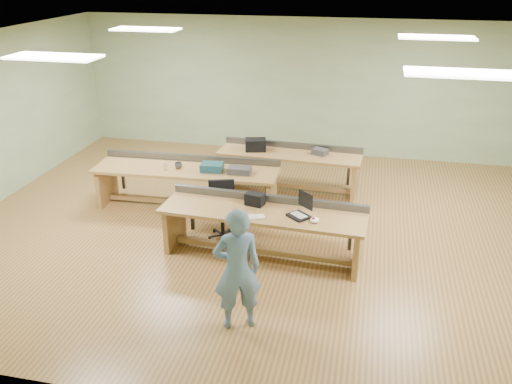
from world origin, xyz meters
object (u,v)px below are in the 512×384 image
Objects in this scene: workbench_mid at (187,177)px; camera_bag at (255,199)px; laptop_base at (299,216)px; parts_bin_teal at (212,167)px; person at (237,269)px; task_chair at (222,217)px; drinks_can at (165,166)px; mug at (178,165)px; workbench_front at (263,222)px; workbench_back at (290,162)px; parts_bin_grey at (239,170)px.

camera_bag reaches higher than workbench_mid.
parts_bin_teal is at bearing -178.74° from laptop_base.
person reaches higher than parts_bin_teal.
task_chair is 1.13m from parts_bin_teal.
mug is at bearing 26.55° from drinks_can.
camera_bag is at bearing -44.15° from task_chair.
laptop_base is 2.78m from mug.
workbench_front is 1.12× the size of workbench_back.
workbench_front is 23.99× the size of mug.
laptop_base is 1.48m from task_chair.
camera_bag is at bearing -31.03° from drinks_can.
task_chair is 7.19× the size of mug.
drinks_can reaches higher than mug.
workbench_back is 1.43m from parts_bin_grey.
laptop_base is (0.56, -2.71, 0.21)m from workbench_back.
workbench_back is 2.78m from laptop_base.
workbench_front is at bearing -48.53° from task_chair.
mug is (-0.13, -0.06, 0.24)m from workbench_mid.
workbench_front is 0.91m from task_chair.
mug is (-1.81, 1.37, 0.24)m from workbench_front.
laptop_base is 0.33× the size of task_chair.
person reaches higher than workbench_back.
person is 5.27× the size of laptop_base.
laptop_base is 1.09× the size of camera_bag.
workbench_back is at bearing 34.49° from mug.
workbench_front is 7.79× the size of parts_bin_grey.
workbench_mid is 2.08× the size of person.
workbench_mid is at bearing 176.42° from parts_bin_grey.
parts_bin_grey reaches higher than laptop_base.
mug is at bearing -170.34° from laptop_base.
workbench_mid is 1.01m from parts_bin_grey.
parts_bin_grey is 1.11m from mug.
parts_bin_grey is (-0.68, -1.23, 0.25)m from workbench_back.
task_chair is at bearing -33.02° from drinks_can.
person is (0.07, -4.33, 0.24)m from workbench_back.
parts_bin_teal reaches higher than parts_bin_grey.
workbench_mid is 8.36× the size of parts_bin_grey.
workbench_front is at bearing -42.80° from workbench_mid.
mug is (-1.05, 0.91, 0.46)m from task_chair.
camera_bag is at bearing -36.39° from mug.
workbench_mid is at bearing 173.95° from parts_bin_teal.
parts_bin_teal is at bearing 143.13° from camera_bag.
workbench_mid reaches higher than parts_bin_grey.
workbench_front and workbench_mid have the same top height.
workbench_back is 2.40m from drinks_can.
mug reaches higher than laptop_base.
task_chair is 7.53× the size of drinks_can.
laptop_base is at bearing -41.26° from task_chair.
person is 3.35m from parts_bin_teal.
drinks_can is at bearing -166.51° from laptop_base.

